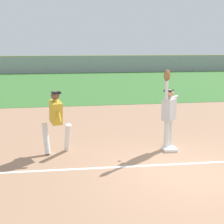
# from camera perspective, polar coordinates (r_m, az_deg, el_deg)

# --- Properties ---
(ground_plane) EXTENTS (80.00, 80.00, 0.00)m
(ground_plane) POSITION_cam_1_polar(r_m,az_deg,el_deg) (7.29, 13.58, -11.27)
(ground_plane) COLOR tan
(outfield_grass) EXTENTS (42.54, 19.08, 0.01)m
(outfield_grass) POSITION_cam_1_polar(r_m,az_deg,el_deg) (24.40, -2.53, 5.60)
(outfield_grass) COLOR #3D7533
(outfield_grass) RESTS_ON ground_plane
(chalk_foul_line) EXTENTS (12.00, 0.46, 0.01)m
(chalk_foul_line) POSITION_cam_1_polar(r_m,az_deg,el_deg) (7.48, -17.28, -10.83)
(chalk_foul_line) COLOR white
(chalk_foul_line) RESTS_ON ground_plane
(first_base) EXTENTS (0.39, 0.39, 0.08)m
(first_base) POSITION_cam_1_polar(r_m,az_deg,el_deg) (8.70, 10.89, -6.93)
(first_base) COLOR white
(first_base) RESTS_ON ground_plane
(fielder) EXTENTS (0.69, 0.73, 2.28)m
(fielder) POSITION_cam_1_polar(r_m,az_deg,el_deg) (8.56, 10.74, 0.28)
(fielder) COLOR silver
(fielder) RESTS_ON ground_plane
(runner) EXTENTS (0.84, 0.83, 1.72)m
(runner) POSITION_cam_1_polar(r_m,az_deg,el_deg) (8.23, -10.60, -1.08)
(runner) COLOR white
(runner) RESTS_ON ground_plane
(baseball) EXTENTS (0.07, 0.07, 0.07)m
(baseball) POSITION_cam_1_polar(r_m,az_deg,el_deg) (8.80, 10.27, 5.14)
(baseball) COLOR white
(outfield_fence) EXTENTS (42.62, 0.08, 1.90)m
(outfield_fence) POSITION_cam_1_polar(r_m,az_deg,el_deg) (33.79, -4.36, 9.07)
(outfield_fence) COLOR #93999E
(outfield_fence) RESTS_ON ground_plane
(parked_car_red) EXTENTS (4.52, 2.35, 1.25)m
(parked_car_red) POSITION_cam_1_polar(r_m,az_deg,el_deg) (36.64, -16.75, 8.42)
(parked_car_red) COLOR #B21E1E
(parked_car_red) RESTS_ON ground_plane
(parked_car_green) EXTENTS (4.43, 2.18, 1.25)m
(parked_car_green) POSITION_cam_1_polar(r_m,az_deg,el_deg) (36.43, -7.74, 8.80)
(parked_car_green) COLOR #1E6B33
(parked_car_green) RESTS_ON ground_plane
(parked_car_white) EXTENTS (4.60, 2.52, 1.25)m
(parked_car_white) POSITION_cam_1_polar(r_m,az_deg,el_deg) (36.96, 1.52, 8.96)
(parked_car_white) COLOR white
(parked_car_white) RESTS_ON ground_plane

